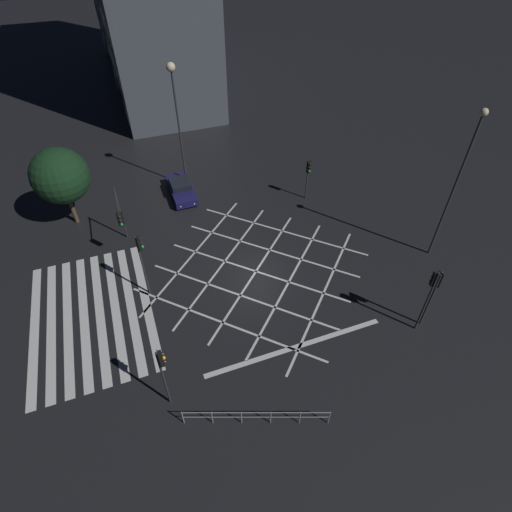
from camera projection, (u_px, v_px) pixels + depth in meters
The scene contains 13 objects.
ground_plane at pixel (256, 271), 26.24m from camera, with size 200.00×200.00×0.00m, color black.
road_markings at pixel (152, 303), 24.26m from camera, with size 15.65×21.60×0.01m.
traffic_light_median_south at pixel (141, 254), 22.69m from camera, with size 0.36×0.39×4.55m.
traffic_light_se_cross at pixel (163, 368), 17.57m from camera, with size 0.36×0.39×4.21m.
traffic_light_nw_main at pixel (308, 172), 30.74m from camera, with size 0.39×0.36×3.41m.
traffic_light_ne_cross at pixel (434, 289), 21.07m from camera, with size 0.36×0.39×4.17m.
traffic_light_sw_main at pixel (120, 214), 25.64m from camera, with size 3.05×0.36×4.20m.
traffic_light_ne_main at pixel (430, 289), 20.76m from camera, with size 0.39×0.36×4.47m.
street_lamp_east at pixel (461, 171), 23.20m from camera, with size 0.44×0.44×10.16m.
street_lamp_far at pixel (175, 96), 28.70m from camera, with size 0.64×0.64×9.84m.
street_tree_near at pixel (60, 176), 27.46m from camera, with size 3.92×3.92×5.94m.
waiting_car at pixel (181, 189), 32.43m from camera, with size 4.51×1.74×1.20m.
pedestrian_railing at pixel (256, 416), 18.37m from camera, with size 2.41×6.41×1.05m.
Camera 1 is at (17.41, -6.47, 18.56)m, focal length 28.00 mm.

